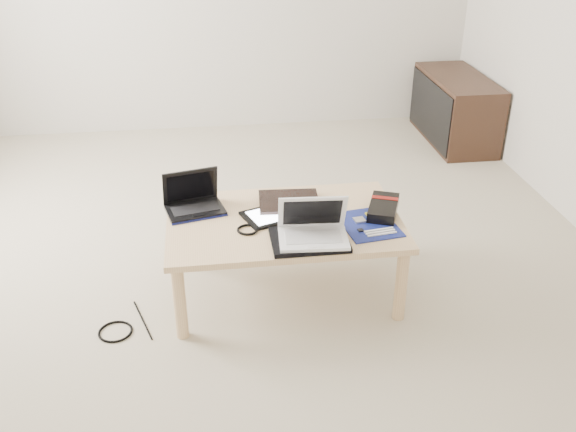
{
  "coord_description": "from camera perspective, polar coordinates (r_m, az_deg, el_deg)",
  "views": [
    {
      "loc": [
        -0.13,
        -3.03,
        1.85
      ],
      "look_at": [
        0.23,
        -0.4,
        0.42
      ],
      "focal_mm": 40.0,
      "sensor_mm": 36.0,
      "label": 1
    }
  ],
  "objects": [
    {
      "name": "netbook",
      "position": [
        3.13,
        -8.38,
        1.24
      ],
      "size": [
        0.31,
        0.25,
        0.2
      ],
      "color": "black",
      "rests_on": "coffee_table"
    },
    {
      "name": "floor_cable_trail",
      "position": [
        3.1,
        -12.79,
        -9.0
      ],
      "size": [
        0.11,
        0.3,
        0.01
      ],
      "primitive_type": "cylinder",
      "rotation": [
        1.57,
        0.0,
        0.32
      ],
      "color": "black",
      "rests_on": "ground"
    },
    {
      "name": "motherboard",
      "position": [
        3.0,
        7.21,
        -0.73
      ],
      "size": [
        0.28,
        0.33,
        0.01
      ],
      "color": "navy",
      "rests_on": "coffee_table"
    },
    {
      "name": "book",
      "position": [
        3.15,
        0.09,
        1.21
      ],
      "size": [
        0.31,
        0.26,
        0.03
      ],
      "color": "black",
      "rests_on": "coffee_table"
    },
    {
      "name": "media_cabinet",
      "position": [
        5.13,
        14.58,
        9.2
      ],
      "size": [
        0.41,
        0.9,
        0.5
      ],
      "color": "#3C2418",
      "rests_on": "ground"
    },
    {
      "name": "ground",
      "position": [
        3.55,
        -4.61,
        -3.14
      ],
      "size": [
        4.0,
        4.0,
        0.0
      ],
      "primitive_type": "plane",
      "color": "#B3A791",
      "rests_on": "ground"
    },
    {
      "name": "white_laptop",
      "position": [
        2.82,
        2.23,
        -1.18
      ],
      "size": [
        0.32,
        0.23,
        0.2
      ],
      "color": "white",
      "rests_on": "neoprene_sleeve"
    },
    {
      "name": "remote",
      "position": [
        3.14,
        2.04,
        1.0
      ],
      "size": [
        0.11,
        0.2,
        0.02
      ],
      "color": "#A8A8AC",
      "rests_on": "coffee_table"
    },
    {
      "name": "neoprene_sleeve",
      "position": [
        2.84,
        1.9,
        -2.13
      ],
      "size": [
        0.34,
        0.25,
        0.02
      ],
      "primitive_type": "cube",
      "rotation": [
        0.0,
        0.0,
        -0.0
      ],
      "color": "black",
      "rests_on": "coffee_table"
    },
    {
      "name": "cable_coil",
      "position": [
        2.93,
        -3.61,
        -1.22
      ],
      "size": [
        0.13,
        0.13,
        0.01
      ],
      "primitive_type": "torus",
      "rotation": [
        0.0,
        0.0,
        -0.38
      ],
      "color": "black",
      "rests_on": "coffee_table"
    },
    {
      "name": "gpu_box",
      "position": [
        3.1,
        8.47,
        0.69
      ],
      "size": [
        0.21,
        0.29,
        0.06
      ],
      "color": "black",
      "rests_on": "coffee_table"
    },
    {
      "name": "floor_cable_coil",
      "position": [
        3.06,
        -15.09,
        -9.89
      ],
      "size": [
        0.17,
        0.17,
        0.01
      ],
      "primitive_type": "torus",
      "rotation": [
        0.0,
        0.0,
        -0.11
      ],
      "color": "black",
      "rests_on": "ground"
    },
    {
      "name": "coffee_table",
      "position": [
        3.05,
        -0.36,
        -1.11
      ],
      "size": [
        1.1,
        0.7,
        0.4
      ],
      "color": "#DAB683",
      "rests_on": "ground"
    },
    {
      "name": "tablet",
      "position": [
        3.05,
        -1.5,
        0.06
      ],
      "size": [
        0.31,
        0.27,
        0.01
      ],
      "color": "black",
      "rests_on": "coffee_table"
    }
  ]
}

